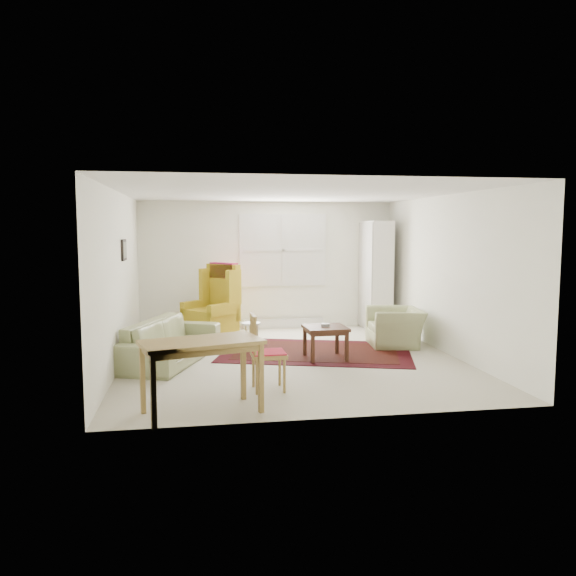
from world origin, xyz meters
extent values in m
cube|color=beige|center=(0.00, 0.00, 0.00)|extent=(5.00, 5.50, 0.01)
cube|color=white|center=(0.00, 0.00, 2.50)|extent=(5.00, 5.50, 0.01)
cube|color=white|center=(0.00, 2.75, 1.25)|extent=(5.00, 0.04, 2.50)
cube|color=white|center=(0.00, -2.75, 1.25)|extent=(5.00, 0.04, 2.50)
cube|color=white|center=(-2.50, 0.00, 1.25)|extent=(0.04, 5.50, 2.50)
cube|color=white|center=(2.50, 0.00, 1.25)|extent=(0.04, 5.50, 2.50)
cube|color=white|center=(0.30, 2.73, 1.55)|extent=(1.72, 0.06, 1.42)
cube|color=white|center=(0.30, 2.73, 1.55)|extent=(1.60, 0.02, 1.30)
cube|color=silver|center=(0.30, 2.67, 0.09)|extent=(1.60, 0.12, 0.18)
cube|color=black|center=(-2.48, 0.50, 1.65)|extent=(0.03, 0.42, 0.32)
cube|color=#9C9848|center=(-2.46, 0.50, 1.65)|extent=(0.01, 0.34, 0.24)
imported|color=#909764|center=(-1.79, 0.11, 0.43)|extent=(1.53, 2.28, 0.86)
imported|color=#909764|center=(1.90, 0.67, 0.38)|extent=(0.95, 1.06, 0.76)
camera|label=1|loc=(-1.41, -8.27, 1.96)|focal=35.00mm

